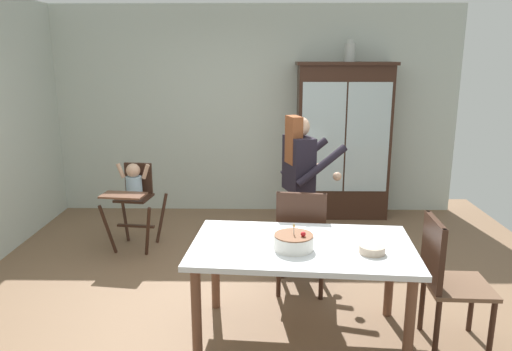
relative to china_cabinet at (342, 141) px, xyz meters
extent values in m
plane|color=brown|center=(-1.14, -2.37, -1.00)|extent=(6.24, 6.24, 0.00)
cube|color=beige|center=(-1.14, 0.26, 0.35)|extent=(5.32, 0.06, 2.70)
cube|color=#382116|center=(0.00, 0.00, -0.03)|extent=(1.16, 0.42, 1.95)
cube|color=#382116|center=(0.00, 0.00, 0.97)|extent=(1.22, 0.48, 0.04)
cube|color=silver|center=(-0.28, -0.21, 0.07)|extent=(0.53, 0.01, 1.36)
cube|color=silver|center=(0.28, -0.21, 0.07)|extent=(0.53, 0.01, 1.36)
cube|color=#382116|center=(0.00, 0.00, 0.07)|extent=(1.08, 0.36, 0.02)
cylinder|color=#B2B7B2|center=(0.04, 0.00, 1.10)|extent=(0.13, 0.13, 0.22)
cylinder|color=#B2B7B2|center=(0.04, 0.00, 1.23)|extent=(0.07, 0.07, 0.05)
cylinder|color=#382116|center=(-2.65, -1.36, -0.72)|extent=(0.15, 0.13, 0.56)
cylinder|color=#382116|center=(-2.22, -1.42, -0.72)|extent=(0.13, 0.15, 0.56)
cylinder|color=#382116|center=(-2.60, -0.92, -0.72)|extent=(0.13, 0.15, 0.56)
cylinder|color=#382116|center=(-2.16, -0.98, -0.72)|extent=(0.15, 0.13, 0.56)
cube|color=#382116|center=(-2.41, -1.17, -0.75)|extent=(0.42, 0.09, 0.02)
cube|color=#382116|center=(-2.41, -1.17, -0.43)|extent=(0.38, 0.38, 0.02)
cube|color=#382116|center=(-2.39, -1.02, -0.25)|extent=(0.31, 0.07, 0.34)
cube|color=brown|center=(-2.44, -1.44, -0.32)|extent=(0.47, 0.29, 0.02)
cylinder|color=#9EBCD1|center=(-2.40, -1.15, -0.31)|extent=(0.17, 0.17, 0.22)
sphere|color=tan|center=(-2.40, -1.15, -0.13)|extent=(0.15, 0.15, 0.15)
cylinder|color=tan|center=(-2.54, -1.13, -0.14)|extent=(0.10, 0.06, 0.17)
cylinder|color=tan|center=(-2.27, -1.17, -0.14)|extent=(0.10, 0.06, 0.17)
cylinder|color=#33425B|center=(-0.66, -1.82, -0.59)|extent=(0.11, 0.11, 0.82)
cylinder|color=#33425B|center=(-0.71, -1.66, -0.59)|extent=(0.11, 0.11, 0.82)
cube|color=black|center=(-0.68, -1.74, 0.08)|extent=(0.30, 0.40, 0.52)
cube|color=white|center=(-0.58, -1.71, 0.08)|extent=(0.03, 0.06, 0.49)
sphere|color=tan|center=(-0.68, -1.74, 0.43)|extent=(0.19, 0.19, 0.19)
cube|color=brown|center=(-0.73, -1.76, 0.31)|extent=(0.16, 0.22, 0.44)
cylinder|color=black|center=(-0.49, -1.89, 0.10)|extent=(0.49, 0.22, 0.37)
sphere|color=tan|center=(-0.33, -1.84, -0.01)|extent=(0.08, 0.08, 0.08)
cylinder|color=black|center=(-0.61, -1.51, 0.10)|extent=(0.49, 0.22, 0.37)
sphere|color=tan|center=(-0.46, -1.46, -0.01)|extent=(0.08, 0.08, 0.08)
cube|color=silver|center=(-0.73, -2.88, -0.28)|extent=(1.66, 1.04, 0.04)
cylinder|color=brown|center=(-1.46, -3.19, -0.65)|extent=(0.07, 0.07, 0.70)
cylinder|color=brown|center=(-0.05, -3.30, -0.65)|extent=(0.07, 0.07, 0.70)
cylinder|color=brown|center=(-1.41, -2.46, -0.65)|extent=(0.07, 0.07, 0.70)
cylinder|color=brown|center=(0.01, -2.56, -0.65)|extent=(0.07, 0.07, 0.70)
cylinder|color=white|center=(-0.80, -2.97, -0.21)|extent=(0.28, 0.28, 0.10)
cylinder|color=brown|center=(-0.80, -2.97, -0.16)|extent=(0.27, 0.27, 0.01)
cylinder|color=#F2E5CC|center=(-0.80, -2.97, -0.12)|extent=(0.01, 0.01, 0.06)
cone|color=yellow|center=(-0.80, -2.97, -0.08)|extent=(0.02, 0.02, 0.02)
sphere|color=red|center=(-0.73, -3.00, -0.13)|extent=(0.04, 0.04, 0.04)
cylinder|color=#C6AD93|center=(-0.26, -3.03, -0.23)|extent=(0.18, 0.18, 0.05)
cylinder|color=#382116|center=(-0.46, -1.94, -0.78)|extent=(0.04, 0.04, 0.45)
cylinder|color=#382116|center=(-0.83, -1.89, -0.78)|extent=(0.04, 0.04, 0.45)
cylinder|color=#382116|center=(-0.51, -2.31, -0.78)|extent=(0.04, 0.04, 0.45)
cylinder|color=#382116|center=(-0.88, -2.26, -0.78)|extent=(0.04, 0.04, 0.45)
cube|color=brown|center=(-0.67, -2.10, -0.54)|extent=(0.49, 0.49, 0.03)
cube|color=#382116|center=(-0.69, -2.30, -0.28)|extent=(0.42, 0.09, 0.48)
cylinder|color=#382116|center=(-0.51, -2.32, -0.28)|extent=(0.03, 0.03, 0.48)
cylinder|color=#382116|center=(-0.88, -2.28, -0.28)|extent=(0.03, 0.03, 0.48)
cylinder|color=#382116|center=(0.57, -3.16, -0.78)|extent=(0.04, 0.04, 0.45)
cylinder|color=#382116|center=(0.58, -2.79, -0.78)|extent=(0.04, 0.04, 0.45)
cylinder|color=#382116|center=(0.20, -3.14, -0.78)|extent=(0.04, 0.04, 0.45)
cylinder|color=#382116|center=(0.21, -2.77, -0.78)|extent=(0.04, 0.04, 0.45)
cube|color=brown|center=(0.39, -2.96, -0.54)|extent=(0.46, 0.46, 0.03)
cube|color=#382116|center=(0.19, -2.96, -0.28)|extent=(0.06, 0.42, 0.48)
cylinder|color=#382116|center=(0.18, -3.15, -0.28)|extent=(0.03, 0.03, 0.48)
cylinder|color=#382116|center=(0.20, -2.77, -0.28)|extent=(0.03, 0.03, 0.48)
camera|label=1|loc=(-1.01, -6.17, 1.07)|focal=34.09mm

